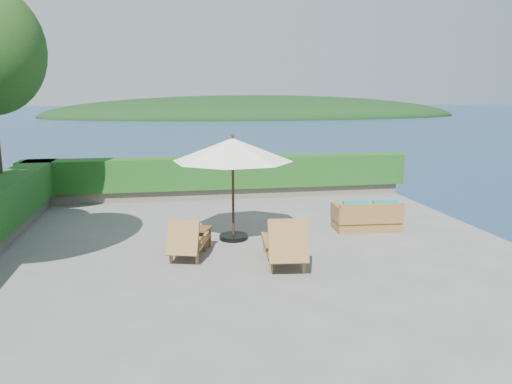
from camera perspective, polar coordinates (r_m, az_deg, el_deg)
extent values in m
plane|color=slate|center=(11.10, -0.80, -6.41)|extent=(12.00, 12.00, 0.00)
cube|color=#5C5449|center=(11.66, -0.78, -13.70)|extent=(12.00, 12.00, 3.00)
plane|color=#173049|center=(12.34, -0.76, -19.83)|extent=(600.00, 600.00, 0.00)
ellipsoid|color=black|center=(152.94, -0.11, 8.66)|extent=(126.00, 57.60, 12.60)
cube|color=slate|center=(16.45, -3.99, -0.03)|extent=(12.00, 0.60, 0.36)
cube|color=#194413|center=(16.33, -4.02, 2.28)|extent=(12.40, 0.90, 1.00)
cylinder|color=black|center=(11.76, -2.59, -5.16)|extent=(0.80, 0.80, 0.10)
cylinder|color=#341C13|center=(11.49, -2.64, 0.29)|extent=(0.07, 0.07, 2.38)
cone|color=white|center=(11.36, -2.68, 4.86)|extent=(3.31, 3.31, 0.52)
sphere|color=#341C13|center=(11.33, -2.69, 6.44)|extent=(0.10, 0.10, 0.09)
cube|color=brown|center=(10.23, -9.69, -7.39)|extent=(0.07, 0.07, 0.25)
cube|color=brown|center=(10.11, -6.75, -7.53)|extent=(0.07, 0.07, 0.25)
cube|color=brown|center=(11.28, -8.21, -5.59)|extent=(0.07, 0.07, 0.25)
cube|color=brown|center=(11.17, -5.54, -5.69)|extent=(0.07, 0.07, 0.25)
cube|color=brown|center=(10.73, -7.43, -5.54)|extent=(0.93, 1.36, 0.09)
cube|color=brown|center=(10.00, -8.36, -5.23)|extent=(0.71, 0.55, 0.66)
cube|color=brown|center=(10.59, -9.38, -5.02)|extent=(0.27, 0.79, 0.05)
cube|color=brown|center=(10.45, -5.94, -5.15)|extent=(0.27, 0.79, 0.05)
cube|color=brown|center=(9.52, 1.71, -8.50)|extent=(0.07, 0.07, 0.29)
cube|color=brown|center=(9.60, 5.50, -8.38)|extent=(0.07, 0.07, 0.29)
cube|color=brown|center=(10.80, 0.99, -6.11)|extent=(0.07, 0.07, 0.29)
cube|color=brown|center=(10.87, 4.32, -6.02)|extent=(0.07, 0.07, 0.29)
cube|color=brown|center=(10.24, 3.04, -5.97)|extent=(0.89, 1.53, 0.10)
cube|color=brown|center=(9.35, 3.69, -5.63)|extent=(0.79, 0.55, 0.79)
cube|color=brown|center=(9.94, 1.00, -5.47)|extent=(0.17, 0.96, 0.06)
cube|color=brown|center=(10.03, 5.38, -5.36)|extent=(0.17, 0.96, 0.06)
cube|color=brown|center=(10.95, -7.65, -5.58)|extent=(0.06, 0.06, 0.43)
cube|color=brown|center=(10.83, -5.88, -5.72)|extent=(0.06, 0.06, 0.43)
cube|color=brown|center=(11.27, -7.03, -5.08)|extent=(0.06, 0.06, 0.43)
cube|color=brown|center=(11.16, -5.30, -5.21)|extent=(0.06, 0.06, 0.43)
cube|color=brown|center=(10.98, -6.49, -4.18)|extent=(0.60, 0.60, 0.05)
cube|color=brown|center=(12.86, 12.46, -3.41)|extent=(1.65, 0.91, 0.36)
cube|color=brown|center=(12.44, 13.07, -2.44)|extent=(1.61, 0.23, 0.49)
cube|color=brown|center=(12.57, 9.19, -2.37)|extent=(0.16, 0.81, 0.40)
cube|color=brown|center=(13.06, 15.69, -2.13)|extent=(0.16, 0.81, 0.40)
cube|color=#128884|center=(12.73, 10.84, -2.30)|extent=(0.74, 0.69, 0.16)
cube|color=#128884|center=(12.97, 14.01, -2.19)|extent=(0.74, 0.69, 0.16)
cube|color=#128884|center=(12.37, 11.33, -1.73)|extent=(0.63, 0.17, 0.32)
cube|color=#128884|center=(12.62, 14.57, -1.62)|extent=(0.63, 0.17, 0.32)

